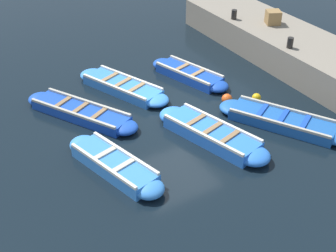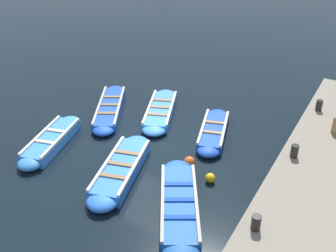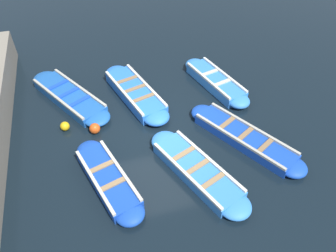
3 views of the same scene
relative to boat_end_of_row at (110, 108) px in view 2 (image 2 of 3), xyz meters
The scene contains 13 objects.
ground_plane 2.65m from the boat_end_of_row, 155.87° to the left, with size 120.00×120.00×0.00m, color black.
boat_end_of_row is the anchor object (origin of this frame).
boat_outer_right 1.88m from the boat_end_of_row, 155.99° to the right, with size 2.07×3.56×0.35m.
boat_broadside 5.79m from the boat_end_of_row, 144.93° to the left, with size 2.65×3.72×0.36m.
boat_far_corner 4.02m from the boat_end_of_row, behind, with size 1.59×3.16×0.36m.
boat_near_quay 2.77m from the boat_end_of_row, 85.61° to the left, with size 1.54×3.30×0.40m.
boat_drifting 3.89m from the boat_end_of_row, 132.14° to the left, with size 1.80×3.70×0.42m.
quay_wall 7.86m from the boat_end_of_row, behind, with size 2.45×11.47×1.03m.
bollard_north 7.24m from the boat_end_of_row, 164.56° to the right, with size 0.20×0.20×0.35m, color black.
bollard_mid_north 7.07m from the boat_end_of_row, behind, with size 0.20×0.20×0.35m, color black.
bollard_mid_south 8.08m from the boat_end_of_row, 149.47° to the left, with size 0.20×0.20×0.35m, color black.
buoy_orange_near 5.32m from the boat_end_of_row, 158.81° to the left, with size 0.28×0.28×0.28m, color #EAB214.
buoy_yellow_far 4.39m from the boat_end_of_row, 159.27° to the left, with size 0.32×0.32×0.32m, color #E05119.
Camera 2 is at (-5.89, 8.96, 6.89)m, focal length 42.00 mm.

